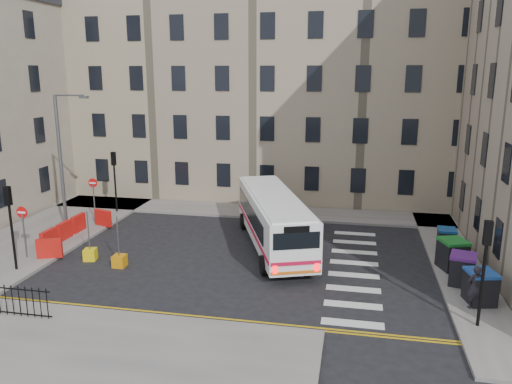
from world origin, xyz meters
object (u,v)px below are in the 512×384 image
(wheelie_bin_c, at_px, (452,254))
(wheelie_bin_e, at_px, (446,239))
(streetlamp, at_px, (61,162))
(bollard_yellow, at_px, (120,261))
(wheelie_bin_b, at_px, (462,269))
(wheelie_bin_a, at_px, (480,287))
(pedestrian, at_px, (475,287))
(bollard_chevron, at_px, (90,254))
(wheelie_bin_d, at_px, (458,253))
(bus, at_px, (273,218))

(wheelie_bin_c, relative_size, wheelie_bin_e, 1.37)
(streetlamp, xyz_separation_m, bollard_yellow, (5.59, -4.39, -4.04))
(wheelie_bin_b, bearing_deg, wheelie_bin_a, -64.61)
(wheelie_bin_a, xyz_separation_m, pedestrian, (-0.35, -0.57, 0.21))
(pedestrian, bearing_deg, wheelie_bin_c, -109.51)
(bollard_chevron, bearing_deg, wheelie_bin_b, 0.83)
(wheelie_bin_e, relative_size, bollard_chevron, 1.97)
(wheelie_bin_a, height_order, wheelie_bin_d, wheelie_bin_a)
(bollard_yellow, bearing_deg, streetlamp, 141.82)
(bus, relative_size, wheelie_bin_d, 8.95)
(wheelie_bin_e, bearing_deg, wheelie_bin_b, -87.75)
(wheelie_bin_d, bearing_deg, bollard_yellow, -159.03)
(wheelie_bin_a, relative_size, pedestrian, 0.80)
(wheelie_bin_a, relative_size, wheelie_bin_b, 0.97)
(wheelie_bin_c, xyz_separation_m, bollard_chevron, (-17.92, -2.08, -0.58))
(wheelie_bin_d, bearing_deg, wheelie_bin_b, -86.31)
(streetlamp, bearing_deg, wheelie_bin_d, -3.06)
(wheelie_bin_e, height_order, pedestrian, pedestrian)
(streetlamp, relative_size, pedestrian, 4.54)
(bus, bearing_deg, streetlamp, 159.35)
(pedestrian, bearing_deg, bollard_yellow, -26.72)
(wheelie_bin_d, bearing_deg, bollard_chevron, -161.79)
(wheelie_bin_b, xyz_separation_m, wheelie_bin_c, (-0.12, 1.82, 0.04))
(streetlamp, relative_size, bus, 0.76)
(streetlamp, height_order, bollard_yellow, streetlamp)
(wheelie_bin_c, relative_size, bollard_chevron, 2.70)
(streetlamp, xyz_separation_m, bus, (12.58, -0.04, -2.67))
(wheelie_bin_d, height_order, bollard_yellow, wheelie_bin_d)
(wheelie_bin_c, height_order, pedestrian, pedestrian)
(wheelie_bin_b, bearing_deg, bollard_yellow, -162.61)
(bollard_chevron, bearing_deg, bus, 23.23)
(wheelie_bin_d, height_order, bollard_chevron, wheelie_bin_d)
(bus, distance_m, wheelie_bin_d, 9.53)
(streetlamp, height_order, wheelie_bin_d, streetlamp)
(wheelie_bin_e, relative_size, bollard_yellow, 1.97)
(wheelie_bin_a, height_order, wheelie_bin_b, wheelie_bin_b)
(streetlamp, distance_m, wheelie_bin_e, 22.10)
(wheelie_bin_a, bearing_deg, wheelie_bin_e, 80.19)
(wheelie_bin_d, relative_size, bollard_chevron, 2.01)
(wheelie_bin_d, distance_m, bollard_yellow, 16.73)
(bus, height_order, wheelie_bin_a, bus)
(wheelie_bin_b, height_order, bollard_yellow, wheelie_bin_b)
(wheelie_bin_c, xyz_separation_m, wheelie_bin_d, (0.38, 0.60, -0.14))
(wheelie_bin_d, xyz_separation_m, wheelie_bin_e, (-0.21, 2.09, 0.00))
(wheelie_bin_d, xyz_separation_m, bollard_chevron, (-18.30, -2.68, -0.44))
(wheelie_bin_a, bearing_deg, wheelie_bin_d, 78.65)
(wheelie_bin_c, bearing_deg, wheelie_bin_e, 67.66)
(wheelie_bin_d, distance_m, pedestrian, 4.83)
(bus, height_order, wheelie_bin_b, bus)
(bollard_chevron, bearing_deg, wheelie_bin_e, 14.76)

